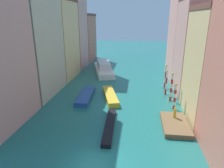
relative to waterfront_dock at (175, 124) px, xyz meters
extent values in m
plane|color=#1E6B66|center=(-8.19, 16.58, -0.26)|extent=(154.00, 154.00, 0.00)
cube|color=#BCB299|center=(-22.00, 8.43, 10.01)|extent=(7.59, 10.23, 20.56)
cube|color=#DBB77A|center=(-22.00, 18.66, 7.45)|extent=(7.59, 9.55, 15.43)
cube|color=tan|center=(-22.00, 27.80, 10.02)|extent=(7.59, 7.79, 20.58)
cube|color=#C6705B|center=(-22.00, 37.38, 6.16)|extent=(7.59, 10.44, 12.84)
cube|color=brown|center=(-22.00, 37.38, 12.91)|extent=(7.74, 10.65, 0.66)
cube|color=#DBB77A|center=(5.62, 3.21, 6.32)|extent=(7.59, 8.66, 13.17)
cube|color=tan|center=(5.62, 12.05, 7.21)|extent=(7.59, 8.06, 14.96)
cube|color=tan|center=(5.62, 21.21, 8.68)|extent=(7.59, 9.98, 17.89)
cube|color=brown|center=(0.00, 0.00, 0.00)|extent=(3.05, 5.62, 0.53)
cylinder|color=gold|center=(0.10, 1.28, 0.82)|extent=(0.36, 0.36, 1.10)
sphere|color=tan|center=(0.10, 1.28, 1.50)|extent=(0.26, 0.26, 0.26)
cylinder|color=red|center=(0.61, 4.81, 0.03)|extent=(0.34, 0.34, 0.59)
cylinder|color=white|center=(0.61, 4.81, 0.62)|extent=(0.34, 0.34, 0.59)
cylinder|color=red|center=(0.61, 4.81, 1.21)|extent=(0.34, 0.34, 0.59)
cylinder|color=white|center=(0.61, 4.81, 1.80)|extent=(0.34, 0.34, 0.59)
cylinder|color=red|center=(0.61, 4.81, 2.39)|extent=(0.34, 0.34, 0.59)
cylinder|color=white|center=(0.61, 4.81, 2.98)|extent=(0.34, 0.34, 0.59)
sphere|color=gold|center=(0.61, 4.81, 3.41)|extent=(0.37, 0.37, 0.37)
cylinder|color=red|center=(0.54, 7.90, 0.09)|extent=(0.33, 0.33, 0.70)
cylinder|color=white|center=(0.54, 7.90, 0.79)|extent=(0.33, 0.33, 0.70)
cylinder|color=red|center=(0.54, 7.90, 1.49)|extent=(0.33, 0.33, 0.70)
cylinder|color=white|center=(0.54, 7.90, 2.20)|extent=(0.33, 0.33, 0.70)
cylinder|color=red|center=(0.54, 7.90, 2.90)|extent=(0.33, 0.33, 0.70)
cylinder|color=white|center=(0.54, 7.90, 3.60)|extent=(0.33, 0.33, 0.70)
sphere|color=gold|center=(0.54, 7.90, 4.09)|extent=(0.37, 0.37, 0.37)
cylinder|color=red|center=(0.12, 10.56, 0.23)|extent=(0.29, 0.29, 0.99)
cylinder|color=white|center=(0.12, 10.56, 1.22)|extent=(0.29, 0.29, 0.99)
cylinder|color=red|center=(0.12, 10.56, 2.21)|extent=(0.29, 0.29, 0.99)
cylinder|color=white|center=(0.12, 10.56, 3.20)|extent=(0.29, 0.29, 0.99)
sphere|color=gold|center=(0.12, 10.56, 3.81)|extent=(0.32, 0.32, 0.32)
cylinder|color=red|center=(0.37, 13.80, 0.25)|extent=(0.32, 0.32, 1.03)
cylinder|color=white|center=(0.37, 13.80, 1.28)|extent=(0.32, 0.32, 1.03)
cylinder|color=red|center=(0.37, 13.80, 2.30)|extent=(0.32, 0.32, 1.03)
cylinder|color=white|center=(0.37, 13.80, 3.33)|extent=(0.32, 0.32, 1.03)
sphere|color=gold|center=(0.37, 13.80, 3.97)|extent=(0.35, 0.35, 0.35)
cube|color=white|center=(-12.61, 23.51, 0.32)|extent=(6.92, 13.41, 1.17)
cube|color=silver|center=(-12.61, 23.51, 1.64)|extent=(4.38, 7.45, 1.48)
cube|color=black|center=(-7.71, -1.36, -0.02)|extent=(1.44, 8.13, 0.48)
cube|color=#234C93|center=(-12.82, 7.32, 0.08)|extent=(2.40, 7.63, 0.68)
cube|color=gold|center=(-8.89, 7.82, 0.13)|extent=(3.75, 8.09, 0.78)
camera|label=1|loc=(-4.72, -22.01, 12.04)|focal=32.23mm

